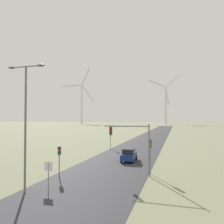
{
  "coord_description": "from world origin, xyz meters",
  "views": [
    {
      "loc": [
        7.96,
        -8.55,
        6.24
      ],
      "look_at": [
        0.0,
        18.18,
        7.0
      ],
      "focal_mm": 35.0,
      "sensor_mm": 36.0,
      "label": 1
    }
  ],
  "objects_px": {
    "streetlamp": "(26,113)",
    "wind_turbine_far_left": "(82,99)",
    "wind_turbine_left": "(166,100)",
    "stop_sign_near": "(48,170)",
    "traffic_light_mast_overhead": "(132,138)",
    "car_approaching": "(129,155)",
    "traffic_light_post_near_left": "(59,154)",
    "traffic_light_post_mid_left": "(110,136)",
    "traffic_light_post_near_right": "(150,149)"
  },
  "relations": [
    {
      "from": "traffic_light_post_near_right",
      "to": "car_approaching",
      "type": "distance_m",
      "value": 7.75
    },
    {
      "from": "traffic_light_mast_overhead",
      "to": "car_approaching",
      "type": "relative_size",
      "value": 1.34
    },
    {
      "from": "wind_turbine_far_left",
      "to": "car_approaching",
      "type": "bearing_deg",
      "value": -63.69
    },
    {
      "from": "traffic_light_post_mid_left",
      "to": "traffic_light_post_near_left",
      "type": "bearing_deg",
      "value": -87.97
    },
    {
      "from": "traffic_light_post_near_left",
      "to": "traffic_light_post_near_right",
      "type": "xyz_separation_m",
      "value": [
        9.22,
        3.7,
        0.47
      ]
    },
    {
      "from": "traffic_light_post_near_right",
      "to": "car_approaching",
      "type": "bearing_deg",
      "value": 120.52
    },
    {
      "from": "car_approaching",
      "to": "traffic_light_post_mid_left",
      "type": "bearing_deg",
      "value": 119.17
    },
    {
      "from": "traffic_light_mast_overhead",
      "to": "car_approaching",
      "type": "xyz_separation_m",
      "value": [
        -1.98,
        7.49,
        -3.13
      ]
    },
    {
      "from": "stop_sign_near",
      "to": "car_approaching",
      "type": "height_order",
      "value": "stop_sign_near"
    },
    {
      "from": "stop_sign_near",
      "to": "wind_turbine_left",
      "type": "bearing_deg",
      "value": 90.08
    },
    {
      "from": "traffic_light_mast_overhead",
      "to": "wind_turbine_far_left",
      "type": "xyz_separation_m",
      "value": [
        -98.06,
        201.78,
        23.4
      ]
    },
    {
      "from": "wind_turbine_far_left",
      "to": "traffic_light_post_near_left",
      "type": "bearing_deg",
      "value": -66.08
    },
    {
      "from": "traffic_light_post_mid_left",
      "to": "stop_sign_near",
      "type": "bearing_deg",
      "value": -85.6
    },
    {
      "from": "stop_sign_near",
      "to": "wind_turbine_far_left",
      "type": "height_order",
      "value": "wind_turbine_far_left"
    },
    {
      "from": "traffic_light_post_near_left",
      "to": "traffic_light_post_near_right",
      "type": "relative_size",
      "value": 0.83
    },
    {
      "from": "wind_turbine_far_left",
      "to": "traffic_light_post_near_right",
      "type": "bearing_deg",
      "value": -63.54
    },
    {
      "from": "wind_turbine_left",
      "to": "traffic_light_mast_overhead",
      "type": "bearing_deg",
      "value": -88.24
    },
    {
      "from": "traffic_light_post_near_left",
      "to": "stop_sign_near",
      "type": "bearing_deg",
      "value": -73.02
    },
    {
      "from": "traffic_light_post_near_right",
      "to": "wind_turbine_left",
      "type": "height_order",
      "value": "wind_turbine_left"
    },
    {
      "from": "traffic_light_post_near_right",
      "to": "wind_turbine_far_left",
      "type": "distance_m",
      "value": 225.58
    },
    {
      "from": "traffic_light_post_near_left",
      "to": "traffic_light_mast_overhead",
      "type": "height_order",
      "value": "traffic_light_mast_overhead"
    },
    {
      "from": "streetlamp",
      "to": "wind_turbine_left",
      "type": "bearing_deg",
      "value": 89.75
    },
    {
      "from": "stop_sign_near",
      "to": "car_approaching",
      "type": "bearing_deg",
      "value": 73.19
    },
    {
      "from": "stop_sign_near",
      "to": "traffic_light_post_near_left",
      "type": "bearing_deg",
      "value": 106.98
    },
    {
      "from": "traffic_light_post_near_right",
      "to": "traffic_light_post_mid_left",
      "type": "xyz_separation_m",
      "value": [
        -9.97,
        17.51,
        -0.16
      ]
    },
    {
      "from": "stop_sign_near",
      "to": "traffic_light_post_mid_left",
      "type": "distance_m",
      "value": 25.14
    },
    {
      "from": "traffic_light_post_mid_left",
      "to": "traffic_light_mast_overhead",
      "type": "relative_size",
      "value": 0.65
    },
    {
      "from": "traffic_light_post_near_left",
      "to": "traffic_light_post_mid_left",
      "type": "bearing_deg",
      "value": 92.03
    },
    {
      "from": "traffic_light_post_mid_left",
      "to": "wind_turbine_far_left",
      "type": "relative_size",
      "value": 0.06
    },
    {
      "from": "car_approaching",
      "to": "wind_turbine_left",
      "type": "relative_size",
      "value": 0.08
    },
    {
      "from": "streetlamp",
      "to": "traffic_light_post_near_left",
      "type": "bearing_deg",
      "value": 88.79
    },
    {
      "from": "car_approaching",
      "to": "wind_turbine_far_left",
      "type": "relative_size",
      "value": 0.07
    },
    {
      "from": "streetlamp",
      "to": "wind_turbine_far_left",
      "type": "bearing_deg",
      "value": 113.35
    },
    {
      "from": "stop_sign_near",
      "to": "wind_turbine_far_left",
      "type": "xyz_separation_m",
      "value": [
        -91.85,
        208.3,
        25.78
      ]
    },
    {
      "from": "wind_turbine_left",
      "to": "traffic_light_post_near_right",
      "type": "bearing_deg",
      "value": -87.73
    },
    {
      "from": "traffic_light_post_mid_left",
      "to": "streetlamp",
      "type": "bearing_deg",
      "value": -88.62
    },
    {
      "from": "streetlamp",
      "to": "wind_turbine_left",
      "type": "relative_size",
      "value": 0.2
    },
    {
      "from": "streetlamp",
      "to": "car_approaching",
      "type": "xyz_separation_m",
      "value": [
        5.52,
        15.5,
        -5.75
      ]
    },
    {
      "from": "stop_sign_near",
      "to": "traffic_light_post_mid_left",
      "type": "xyz_separation_m",
      "value": [
        -1.93,
        25.05,
        1.01
      ]
    },
    {
      "from": "wind_turbine_left",
      "to": "wind_turbine_far_left",
      "type": "bearing_deg",
      "value": -173.32
    },
    {
      "from": "streetlamp",
      "to": "stop_sign_near",
      "type": "relative_size",
      "value": 4.49
    },
    {
      "from": "traffic_light_post_near_right",
      "to": "traffic_light_post_mid_left",
      "type": "distance_m",
      "value": 20.15
    },
    {
      "from": "streetlamp",
      "to": "wind_turbine_far_left",
      "type": "height_order",
      "value": "wind_turbine_far_left"
    },
    {
      "from": "stop_sign_near",
      "to": "streetlamp",
      "type": "bearing_deg",
      "value": -130.84
    },
    {
      "from": "stop_sign_near",
      "to": "car_approaching",
      "type": "distance_m",
      "value": 14.66
    },
    {
      "from": "traffic_light_post_near_left",
      "to": "car_approaching",
      "type": "height_order",
      "value": "traffic_light_post_near_left"
    },
    {
      "from": "car_approaching",
      "to": "wind_turbine_left",
      "type": "height_order",
      "value": "wind_turbine_left"
    },
    {
      "from": "traffic_light_mast_overhead",
      "to": "traffic_light_post_near_right",
      "type": "bearing_deg",
      "value": 29.05
    },
    {
      "from": "traffic_light_mast_overhead",
      "to": "car_approaching",
      "type": "height_order",
      "value": "traffic_light_mast_overhead"
    },
    {
      "from": "traffic_light_post_mid_left",
      "to": "wind_turbine_far_left",
      "type": "xyz_separation_m",
      "value": [
        -89.92,
        183.25,
        24.78
      ]
    }
  ]
}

